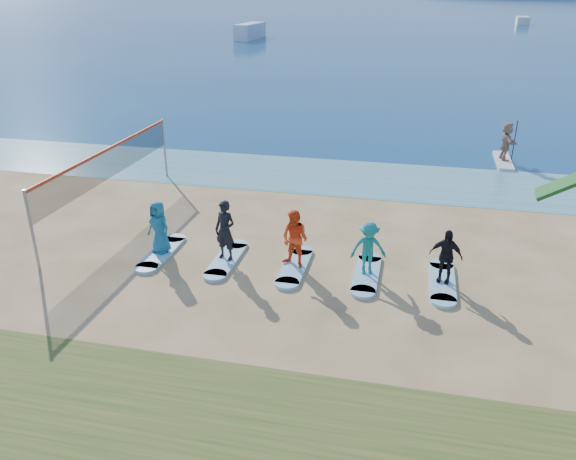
% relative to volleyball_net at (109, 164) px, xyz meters
% --- Properties ---
extents(ground, '(600.00, 600.00, 0.00)m').
position_rel_volleyball_net_xyz_m(ground, '(6.03, -4.48, -1.90)').
color(ground, tan).
rests_on(ground, ground).
extents(shallow_water, '(600.00, 600.00, 0.00)m').
position_rel_volleyball_net_xyz_m(shallow_water, '(6.03, 6.02, -1.90)').
color(shallow_water, teal).
rests_on(shallow_water, ground).
extents(ocean, '(600.00, 600.00, 0.00)m').
position_rel_volleyball_net_xyz_m(ocean, '(6.03, 155.52, -1.90)').
color(ocean, navy).
rests_on(ocean, ground).
extents(volleyball_net, '(0.14, 9.09, 2.50)m').
position_rel_volleyball_net_xyz_m(volleyball_net, '(0.00, 0.00, 0.00)').
color(volleyball_net, gray).
rests_on(volleyball_net, ground).
extents(paddleboard, '(0.75, 3.01, 0.12)m').
position_rel_volleyball_net_xyz_m(paddleboard, '(14.68, 9.97, -1.84)').
color(paddleboard, silver).
rests_on(paddleboard, ground).
extents(paddleboarder, '(0.78, 1.68, 1.75)m').
position_rel_volleyball_net_xyz_m(paddleboarder, '(14.68, 9.97, -0.91)').
color(paddleboarder, tan).
rests_on(paddleboarder, paddleboard).
extents(boat_offshore_a, '(2.71, 8.36, 2.19)m').
position_rel_volleyball_net_xyz_m(boat_offshore_a, '(-14.57, 67.40, -1.90)').
color(boat_offshore_a, silver).
rests_on(boat_offshore_a, ground).
extents(boat_offshore_b, '(2.62, 5.91, 1.49)m').
position_rel_volleyball_net_xyz_m(boat_offshore_b, '(29.63, 108.88, -1.90)').
color(boat_offshore_b, silver).
rests_on(boat_offshore_b, ground).
extents(surfboard_0, '(0.70, 2.20, 0.09)m').
position_rel_volleyball_net_xyz_m(surfboard_0, '(3.06, -2.74, -1.86)').
color(surfboard_0, '#90C6DF').
rests_on(surfboard_0, ground).
extents(student_0, '(0.94, 0.78, 1.65)m').
position_rel_volleyball_net_xyz_m(student_0, '(3.06, -2.74, -0.99)').
color(student_0, '#1B6886').
rests_on(student_0, surfboard_0).
extents(surfboard_1, '(0.70, 2.20, 0.09)m').
position_rel_volleyball_net_xyz_m(surfboard_1, '(5.19, -2.74, -1.86)').
color(surfboard_1, '#90C6DF').
rests_on(surfboard_1, ground).
extents(student_1, '(0.77, 0.62, 1.85)m').
position_rel_volleyball_net_xyz_m(student_1, '(5.19, -2.74, -0.89)').
color(student_1, black).
rests_on(student_1, surfboard_1).
extents(surfboard_2, '(0.70, 2.20, 0.09)m').
position_rel_volleyball_net_xyz_m(surfboard_2, '(7.32, -2.74, -1.86)').
color(surfboard_2, '#90C6DF').
rests_on(surfboard_2, ground).
extents(student_2, '(1.01, 0.90, 1.73)m').
position_rel_volleyball_net_xyz_m(student_2, '(7.32, -2.74, -0.95)').
color(student_2, '#EA4418').
rests_on(student_2, surfboard_2).
extents(surfboard_3, '(0.70, 2.20, 0.09)m').
position_rel_volleyball_net_xyz_m(surfboard_3, '(9.45, -2.74, -1.86)').
color(surfboard_3, '#90C6DF').
rests_on(surfboard_3, ground).
extents(student_3, '(1.14, 0.84, 1.58)m').
position_rel_volleyball_net_xyz_m(student_3, '(9.45, -2.74, -1.02)').
color(student_3, '#1A8077').
rests_on(student_3, surfboard_3).
extents(surfboard_4, '(0.70, 2.20, 0.09)m').
position_rel_volleyball_net_xyz_m(surfboard_4, '(11.59, -2.74, -1.86)').
color(surfboard_4, '#90C6DF').
rests_on(surfboard_4, ground).
extents(student_4, '(0.98, 0.59, 1.56)m').
position_rel_volleyball_net_xyz_m(student_4, '(11.59, -2.74, -1.03)').
color(student_4, black).
rests_on(student_4, surfboard_4).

